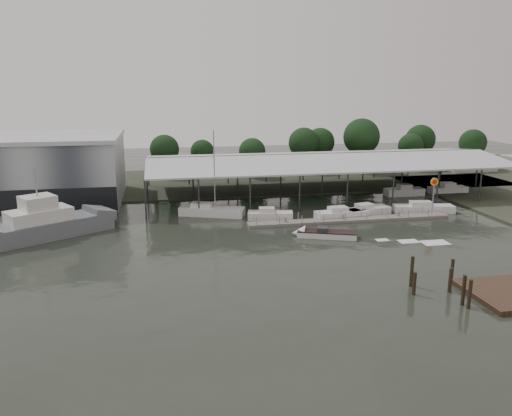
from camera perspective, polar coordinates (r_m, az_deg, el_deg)
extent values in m
plane|color=#262B23|center=(55.12, -0.16, -5.00)|extent=(200.00, 200.00, 0.00)
cube|color=#383C2D|center=(95.44, -4.89, 3.03)|extent=(140.00, 30.00, 0.30)
cube|color=#9FA5A9|center=(84.28, -23.36, 3.92)|extent=(24.00, 20.00, 10.00)
cube|color=black|center=(75.19, -24.71, 0.39)|extent=(24.00, 0.30, 4.00)
cube|color=silver|center=(83.65, -23.69, 7.43)|extent=(24.50, 20.50, 0.60)
cube|color=#303336|center=(84.40, 7.69, 6.14)|extent=(58.00, 0.40, 0.30)
cylinder|color=#303336|center=(69.46, -12.53, 0.96)|extent=(0.24, 0.24, 5.50)
cylinder|color=#303336|center=(92.04, -12.22, 4.05)|extent=(0.24, 0.24, 5.50)
cylinder|color=#303336|center=(107.60, 20.48, 4.85)|extent=(0.24, 0.24, 5.50)
cube|color=slate|center=(70.54, -27.24, -2.16)|extent=(3.00, 18.00, 0.50)
cube|color=slate|center=(68.38, 10.69, -1.35)|extent=(28.00, 2.00, 0.40)
cylinder|color=gray|center=(63.80, 0.08, -1.64)|extent=(0.10, 0.10, 1.20)
cylinder|color=gray|center=(74.70, 19.78, -0.18)|extent=(0.10, 0.10, 1.20)
cube|color=gray|center=(67.90, 9.92, -0.99)|extent=(0.30, 0.30, 0.70)
cylinder|color=gray|center=(73.07, 19.56, 0.91)|extent=(0.16, 0.16, 5.00)
cylinder|color=yellow|center=(72.59, 19.72, 2.83)|extent=(1.10, 0.12, 1.10)
cylinder|color=red|center=(72.54, 19.74, 2.82)|extent=(0.70, 0.05, 0.70)
cube|color=#A29B8E|center=(117.11, 22.85, 4.92)|extent=(10.00, 8.00, 4.00)
cube|color=slate|center=(65.24, -22.64, -2.28)|extent=(15.14, 12.00, 2.40)
cube|color=slate|center=(67.53, -17.50, -0.46)|extent=(4.81, 5.24, 1.74)
cube|color=silver|center=(64.51, -23.53, -0.90)|extent=(8.00, 7.01, 1.80)
cube|color=silver|center=(64.13, -23.68, 0.58)|extent=(4.79, 4.67, 1.61)
cylinder|color=gray|center=(63.68, -23.88, 2.68)|extent=(0.18, 0.18, 3.50)
cube|color=silver|center=(70.46, -5.05, -0.47)|extent=(9.40, 5.74, 1.40)
cube|color=silver|center=(70.65, -6.20, 0.30)|extent=(3.36, 2.73, 0.80)
cylinder|color=gray|center=(69.14, -4.79, 4.27)|extent=(0.16, 0.16, 11.04)
cylinder|color=gray|center=(70.46, -6.00, 0.68)|extent=(3.30, 1.39, 0.12)
cube|color=silver|center=(60.71, 8.11, -3.02)|extent=(7.26, 4.39, 0.90)
cone|color=silver|center=(60.91, 4.88, -2.88)|extent=(2.21, 2.44, 2.00)
cube|color=black|center=(60.60, 8.12, -2.66)|extent=(7.28, 4.44, 0.12)
cube|color=#303336|center=(60.55, 7.60, -2.41)|extent=(1.62, 1.74, 0.50)
cube|color=silver|center=(60.97, 14.23, -3.56)|extent=(2.30, 1.50, 0.04)
cube|color=silver|center=(61.28, 17.03, -3.66)|extent=(3.10, 2.00, 0.04)
cube|color=silver|center=(61.73, 19.79, -3.75)|extent=(3.90, 2.50, 0.04)
cube|color=silver|center=(68.31, 1.63, -0.87)|extent=(6.42, 3.38, 1.10)
cube|color=silver|center=(68.01, 1.22, -0.24)|extent=(2.41, 2.00, 0.70)
cube|color=silver|center=(69.74, 9.71, -0.76)|extent=(7.48, 2.80, 1.10)
cube|color=silver|center=(69.38, 9.35, -0.14)|extent=(2.69, 1.81, 0.70)
cube|color=silver|center=(72.27, 12.63, -0.39)|extent=(7.07, 3.85, 1.10)
cube|color=silver|center=(71.89, 12.30, 0.21)|extent=(2.69, 2.16, 0.70)
cube|color=silver|center=(75.96, 18.60, -0.10)|extent=(8.80, 3.67, 1.10)
cube|color=silver|center=(75.54, 18.32, 0.47)|extent=(3.23, 2.11, 0.70)
cylinder|color=#2D2416|center=(47.60, 21.29, -8.02)|extent=(0.32, 0.32, 2.83)
cylinder|color=#2D2416|center=(45.26, 22.61, -9.00)|extent=(0.32, 0.32, 3.22)
cylinder|color=#2D2416|center=(45.99, 17.62, -8.58)|extent=(0.32, 0.32, 2.67)
cylinder|color=#2D2416|center=(47.64, 17.35, -7.26)|extent=(0.32, 0.32, 3.46)
cylinder|color=#2D2416|center=(50.14, 21.47, -6.96)|extent=(0.32, 0.32, 2.79)
cylinder|color=#2D2416|center=(44.78, 23.20, -9.39)|extent=(0.32, 0.32, 3.09)
cylinder|color=black|center=(100.83, -10.33, 4.55)|extent=(0.50, 0.50, 4.09)
sphere|color=#183315|center=(100.32, -10.42, 6.63)|extent=(5.73, 5.73, 5.73)
cylinder|color=black|center=(103.41, -6.11, 4.74)|extent=(0.50, 0.50, 3.45)
sphere|color=#183315|center=(102.98, -6.16, 6.45)|extent=(4.84, 4.84, 4.84)
cylinder|color=black|center=(99.31, -0.44, 4.54)|extent=(0.50, 0.50, 3.77)
sphere|color=#183315|center=(98.83, -0.44, 6.48)|extent=(5.28, 5.28, 5.28)
cylinder|color=black|center=(105.74, 5.42, 5.24)|extent=(0.50, 0.50, 4.53)
sphere|color=#183315|center=(105.23, 5.47, 7.44)|extent=(6.34, 6.34, 6.34)
cylinder|color=black|center=(108.64, 7.28, 5.39)|extent=(0.50, 0.50, 4.40)
sphere|color=#183315|center=(108.15, 7.34, 7.46)|extent=(6.16, 6.16, 6.16)
cylinder|color=black|center=(107.82, 11.84, 5.41)|extent=(0.50, 0.50, 5.41)
sphere|color=#183315|center=(107.25, 11.96, 7.99)|extent=(7.57, 7.57, 7.57)
cylinder|color=black|center=(113.01, 17.14, 5.06)|extent=(0.50, 0.50, 3.83)
sphere|color=#183315|center=(112.58, 17.26, 6.79)|extent=(5.36, 5.36, 5.36)
cylinder|color=black|center=(116.48, 18.12, 5.43)|extent=(0.50, 0.50, 4.61)
sphere|color=#183315|center=(116.00, 18.27, 7.45)|extent=(6.45, 6.45, 6.45)
cylinder|color=black|center=(119.56, 23.36, 5.07)|extent=(0.50, 0.50, 4.17)
sphere|color=#183315|center=(119.13, 23.53, 6.86)|extent=(5.84, 5.84, 5.84)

